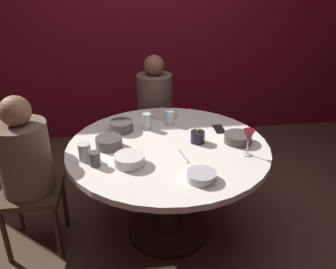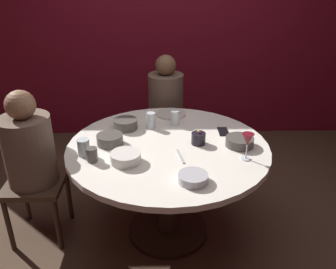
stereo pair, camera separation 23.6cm
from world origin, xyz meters
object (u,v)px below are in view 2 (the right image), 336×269
at_px(candle_holder, 198,138).
at_px(bowl_small_white, 126,157).
at_px(dining_table, 168,164).
at_px(dinner_plate, 171,114).
at_px(seated_diner_left, 29,151).
at_px(seated_diner_back, 166,102).
at_px(bowl_salad_center, 126,124).
at_px(bowl_rice_portion, 110,139).
at_px(cell_phone, 223,131).
at_px(cup_by_left_diner, 151,120).
at_px(cup_center_front, 92,155).
at_px(wine_glass, 248,141).
at_px(bowl_sauce_side, 240,142).
at_px(cup_by_right_diner, 84,147).
at_px(bowl_serving_large, 193,178).

height_order(candle_holder, bowl_small_white, candle_holder).
bearing_deg(dining_table, dinner_plate, 86.18).
height_order(seated_diner_left, seated_diner_back, seated_diner_back).
xyz_separation_m(dining_table, bowl_salad_center, (-0.31, 0.28, 0.18)).
bearing_deg(seated_diner_back, dinner_plate, 5.26).
bearing_deg(bowl_rice_portion, cell_phone, 12.17).
distance_m(cup_by_left_diner, cup_center_front, 0.60).
relative_size(candle_holder, cell_phone, 0.73).
bearing_deg(wine_glass, cup_center_front, -179.72).
bearing_deg(bowl_sauce_side, dining_table, 177.91).
distance_m(dining_table, cup_by_right_diner, 0.59).
bearing_deg(dinner_plate, bowl_small_white, -111.90).
xyz_separation_m(bowl_salad_center, bowl_rice_portion, (-0.09, -0.25, -0.00)).
xyz_separation_m(wine_glass, bowl_serving_large, (-0.35, -0.25, -0.10)).
height_order(bowl_salad_center, cup_by_left_diner, cup_by_left_diner).
relative_size(bowl_salad_center, cup_center_front, 1.95).
height_order(bowl_sauce_side, cup_by_left_diner, cup_by_left_diner).
relative_size(bowl_serving_large, bowl_small_white, 0.90).
relative_size(cup_by_left_diner, cup_center_front, 1.33).
height_order(seated_diner_back, cup_by_left_diner, seated_diner_back).
bearing_deg(seated_diner_back, seated_diner_left, -45.70).
distance_m(bowl_serving_large, bowl_sauce_side, 0.55).
bearing_deg(cup_by_right_diner, bowl_rice_portion, 45.68).
xyz_separation_m(candle_holder, wine_glass, (0.28, -0.22, 0.09)).
bearing_deg(bowl_small_white, cell_phone, 31.75).
height_order(dining_table, bowl_small_white, bowl_small_white).
xyz_separation_m(bowl_sauce_side, cup_center_front, (-0.96, -0.19, 0.01)).
xyz_separation_m(bowl_small_white, cup_center_front, (-0.21, 0.02, 0.01)).
relative_size(cell_phone, bowl_small_white, 0.73).
xyz_separation_m(dinner_plate, cup_by_right_diner, (-0.58, -0.66, 0.05)).
bearing_deg(seated_diner_left, wine_glass, -7.93).
bearing_deg(bowl_salad_center, cup_by_right_diner, -120.00).
height_order(bowl_rice_portion, cup_by_left_diner, cup_by_left_diner).
bearing_deg(cup_by_left_diner, bowl_serving_large, -71.01).
height_order(candle_holder, wine_glass, wine_glass).
height_order(seated_diner_back, cup_center_front, seated_diner_back).
xyz_separation_m(bowl_salad_center, cup_center_front, (-0.17, -0.48, 0.01)).
bearing_deg(candle_holder, cup_by_left_diner, 140.87).
distance_m(dinner_plate, cell_phone, 0.50).
distance_m(bowl_serving_large, cup_by_right_diner, 0.75).
distance_m(bowl_rice_portion, cup_by_left_diner, 0.38).
relative_size(seated_diner_back, dinner_plate, 4.77).
bearing_deg(cup_center_front, seated_diner_left, 156.46).
height_order(seated_diner_left, cup_center_front, seated_diner_left).
bearing_deg(cup_by_right_diner, seated_diner_back, 62.62).
xyz_separation_m(dinner_plate, cell_phone, (0.37, -0.33, -0.00)).
bearing_deg(wine_glass, dining_table, 157.73).
distance_m(dinner_plate, cup_center_front, 0.90).
bearing_deg(cup_center_front, dining_table, 23.21).
bearing_deg(cell_phone, bowl_serving_large, -113.09).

